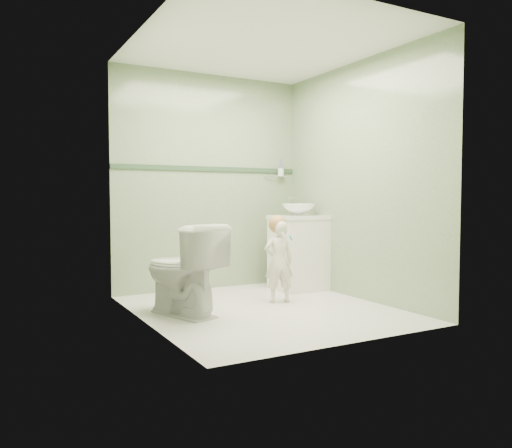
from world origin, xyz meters
TOP-DOWN VIEW (x-y plane):
  - ground at (0.00, 0.00)m, footprint 2.50×2.50m
  - room_shell at (0.00, 0.00)m, footprint 2.50×2.54m
  - trim_stripe at (0.00, 1.24)m, footprint 2.20×0.02m
  - vanity at (0.84, 0.70)m, footprint 0.52×0.50m
  - counter at (0.84, 0.70)m, footprint 0.54×0.52m
  - basin at (0.84, 0.70)m, footprint 0.37×0.37m
  - faucet at (0.84, 0.89)m, footprint 0.03×0.13m
  - cup_holder at (0.89, 1.18)m, footprint 0.26×0.07m
  - toilet at (-0.74, 0.15)m, footprint 0.68×0.89m
  - toddler at (0.28, 0.20)m, footprint 0.33×0.26m
  - hair_cap at (0.28, 0.23)m, footprint 0.18×0.18m
  - teal_toothbrush at (0.32, 0.06)m, footprint 0.11×0.14m

SIDE VIEW (x-z plane):
  - ground at x=0.00m, z-range 0.00..0.00m
  - vanity at x=0.84m, z-range 0.00..0.80m
  - toddler at x=0.28m, z-range 0.00..0.80m
  - toilet at x=-0.74m, z-range 0.00..0.80m
  - teal_toothbrush at x=0.32m, z-range 0.61..0.69m
  - hair_cap at x=0.28m, z-range 0.68..0.86m
  - counter at x=0.84m, z-range 0.79..0.83m
  - basin at x=0.84m, z-range 0.83..0.96m
  - faucet at x=0.84m, z-range 0.88..1.06m
  - room_shell at x=0.00m, z-range 0.00..2.40m
  - cup_holder at x=0.89m, z-range 1.23..1.44m
  - trim_stripe at x=0.00m, z-range 1.33..1.38m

